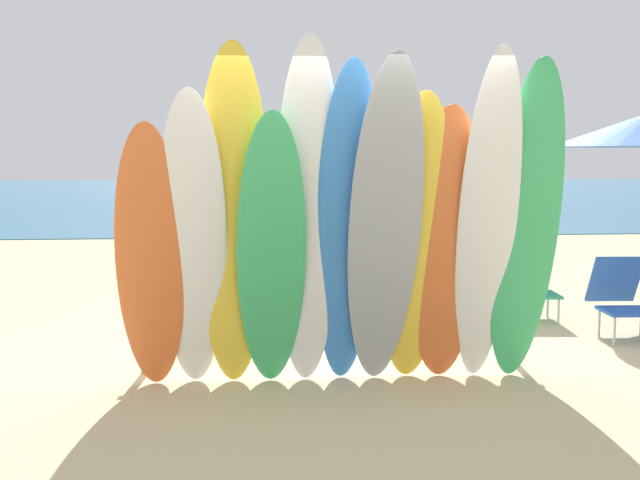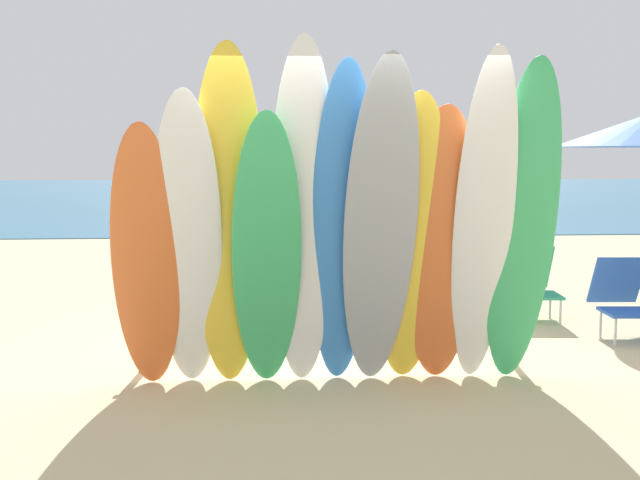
{
  "view_description": "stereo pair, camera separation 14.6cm",
  "coord_description": "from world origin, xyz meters",
  "px_view_note": "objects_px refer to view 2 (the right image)",
  "views": [
    {
      "loc": [
        -0.71,
        -6.47,
        1.8
      ],
      "look_at": [
        0.0,
        1.35,
        0.95
      ],
      "focal_mm": 44.13,
      "sensor_mm": 36.0,
      "label": 1
    },
    {
      "loc": [
        -0.57,
        -6.48,
        1.8
      ],
      "look_at": [
        0.0,
        1.35,
        0.95
      ],
      "focal_mm": 44.13,
      "sensor_mm": 36.0,
      "label": 2
    }
  ],
  "objects_px": {
    "surfboard_rack": "(332,314)",
    "surfboard_white_4": "(303,217)",
    "surfboard_white_9": "(484,222)",
    "surfboard_yellow_7": "(412,241)",
    "surfboard_yellow_2": "(228,220)",
    "beachgoer_by_water": "(305,203)",
    "beach_chair_blue": "(532,281)",
    "surfboard_green_3": "(267,253)",
    "distant_boat": "(480,207)",
    "surfboard_blue_5": "(342,227)",
    "surfboard_white_1": "(188,243)",
    "beachgoer_strolling": "(180,201)",
    "beachgoer_photographing": "(427,214)",
    "surfboard_grey_6": "(381,226)",
    "surfboard_green_10": "(523,225)",
    "surfboard_orange_0": "(146,259)",
    "surfboard_orange_8": "(441,247)",
    "beach_chair_red": "(623,296)"
  },
  "relations": [
    {
      "from": "beach_chair_red",
      "to": "distant_boat",
      "type": "relative_size",
      "value": 0.18
    },
    {
      "from": "surfboard_rack",
      "to": "surfboard_white_4",
      "type": "bearing_deg",
      "value": -115.63
    },
    {
      "from": "surfboard_yellow_2",
      "to": "beachgoer_by_water",
      "type": "relative_size",
      "value": 1.6
    },
    {
      "from": "surfboard_green_10",
      "to": "beach_chair_red",
      "type": "distance_m",
      "value": 2.3
    },
    {
      "from": "surfboard_yellow_2",
      "to": "beachgoer_photographing",
      "type": "bearing_deg",
      "value": 63.18
    },
    {
      "from": "surfboard_white_4",
      "to": "beach_chair_blue",
      "type": "height_order",
      "value": "surfboard_white_4"
    },
    {
      "from": "surfboard_white_4",
      "to": "surfboard_blue_5",
      "type": "relative_size",
      "value": 1.06
    },
    {
      "from": "surfboard_white_9",
      "to": "beachgoer_by_water",
      "type": "height_order",
      "value": "surfboard_white_9"
    },
    {
      "from": "surfboard_orange_0",
      "to": "beachgoer_by_water",
      "type": "xyz_separation_m",
      "value": [
        1.61,
        7.98,
        -0.07
      ]
    },
    {
      "from": "beach_chair_blue",
      "to": "distant_boat",
      "type": "distance_m",
      "value": 16.5
    },
    {
      "from": "distant_boat",
      "to": "surfboard_green_3",
      "type": "bearing_deg",
      "value": -110.23
    },
    {
      "from": "surfboard_orange_8",
      "to": "surfboard_grey_6",
      "type": "bearing_deg",
      "value": -162.84
    },
    {
      "from": "surfboard_yellow_2",
      "to": "beach_chair_red",
      "type": "distance_m",
      "value": 4.15
    },
    {
      "from": "surfboard_orange_0",
      "to": "surfboard_white_9",
      "type": "xyz_separation_m",
      "value": [
        2.55,
        -0.07,
        0.27
      ]
    },
    {
      "from": "surfboard_white_4",
      "to": "distant_boat",
      "type": "height_order",
      "value": "surfboard_white_4"
    },
    {
      "from": "surfboard_yellow_2",
      "to": "beachgoer_strolling",
      "type": "relative_size",
      "value": 1.51
    },
    {
      "from": "beachgoer_by_water",
      "to": "distant_boat",
      "type": "relative_size",
      "value": 0.37
    },
    {
      "from": "surfboard_yellow_2",
      "to": "surfboard_white_4",
      "type": "relative_size",
      "value": 0.98
    },
    {
      "from": "beach_chair_red",
      "to": "surfboard_yellow_7",
      "type": "bearing_deg",
      "value": -145.53
    },
    {
      "from": "surfboard_green_10",
      "to": "distant_boat",
      "type": "relative_size",
      "value": 0.57
    },
    {
      "from": "surfboard_yellow_7",
      "to": "surfboard_orange_0",
      "type": "bearing_deg",
      "value": 177.86
    },
    {
      "from": "surfboard_rack",
      "to": "beachgoer_by_water",
      "type": "xyz_separation_m",
      "value": [
        0.17,
        7.42,
        0.48
      ]
    },
    {
      "from": "surfboard_white_9",
      "to": "surfboard_yellow_7",
      "type": "bearing_deg",
      "value": 169.7
    },
    {
      "from": "surfboard_white_9",
      "to": "beach_chair_blue",
      "type": "xyz_separation_m",
      "value": [
        1.27,
        2.49,
        -0.87
      ]
    },
    {
      "from": "surfboard_yellow_2",
      "to": "beachgoer_by_water",
      "type": "height_order",
      "value": "surfboard_yellow_2"
    },
    {
      "from": "beachgoer_by_water",
      "to": "beach_chair_blue",
      "type": "distance_m",
      "value": 6.0
    },
    {
      "from": "surfboard_white_1",
      "to": "surfboard_white_4",
      "type": "bearing_deg",
      "value": -1.68
    },
    {
      "from": "surfboard_yellow_2",
      "to": "surfboard_blue_5",
      "type": "distance_m",
      "value": 0.87
    },
    {
      "from": "surfboard_yellow_7",
      "to": "surfboard_yellow_2",
      "type": "bearing_deg",
      "value": 177.72
    },
    {
      "from": "surfboard_orange_0",
      "to": "beachgoer_strolling",
      "type": "height_order",
      "value": "surfboard_orange_0"
    },
    {
      "from": "surfboard_grey_6",
      "to": "surfboard_white_9",
      "type": "distance_m",
      "value": 0.79
    },
    {
      "from": "surfboard_white_9",
      "to": "beach_chair_blue",
      "type": "distance_m",
      "value": 2.93
    },
    {
      "from": "surfboard_white_1",
      "to": "beachgoer_strolling",
      "type": "xyz_separation_m",
      "value": [
        -0.88,
        7.88,
        -0.13
      ]
    },
    {
      "from": "surfboard_grey_6",
      "to": "beachgoer_photographing",
      "type": "xyz_separation_m",
      "value": [
        1.74,
        6.54,
        -0.42
      ]
    },
    {
      "from": "surfboard_white_4",
      "to": "surfboard_green_10",
      "type": "relative_size",
      "value": 1.05
    },
    {
      "from": "surfboard_green_10",
      "to": "surfboard_yellow_7",
      "type": "bearing_deg",
      "value": 171.79
    },
    {
      "from": "surfboard_white_4",
      "to": "surfboard_orange_8",
      "type": "bearing_deg",
      "value": 2.26
    },
    {
      "from": "surfboard_yellow_7",
      "to": "distant_boat",
      "type": "distance_m",
      "value": 19.31
    },
    {
      "from": "surfboard_white_4",
      "to": "surfboard_orange_0",
      "type": "bearing_deg",
      "value": -179.8
    },
    {
      "from": "surfboard_orange_0",
      "to": "surfboard_white_4",
      "type": "height_order",
      "value": "surfboard_white_4"
    },
    {
      "from": "surfboard_rack",
      "to": "beachgoer_strolling",
      "type": "relative_size",
      "value": 1.87
    },
    {
      "from": "surfboard_green_3",
      "to": "surfboard_white_4",
      "type": "bearing_deg",
      "value": 5.69
    },
    {
      "from": "beach_chair_blue",
      "to": "surfboard_green_3",
      "type": "bearing_deg",
      "value": -135.62
    },
    {
      "from": "surfboard_green_10",
      "to": "beach_chair_blue",
      "type": "distance_m",
      "value": 2.76
    },
    {
      "from": "surfboard_yellow_7",
      "to": "beachgoer_photographing",
      "type": "height_order",
      "value": "surfboard_yellow_7"
    },
    {
      "from": "surfboard_white_4",
      "to": "beach_chair_blue",
      "type": "xyz_separation_m",
      "value": [
        2.64,
        2.42,
        -0.91
      ]
    },
    {
      "from": "beachgoer_strolling",
      "to": "beachgoer_by_water",
      "type": "height_order",
      "value": "beachgoer_strolling"
    },
    {
      "from": "surfboard_green_10",
      "to": "surfboard_white_9",
      "type": "bearing_deg",
      "value": -176.58
    },
    {
      "from": "surfboard_white_1",
      "to": "beachgoer_by_water",
      "type": "distance_m",
      "value": 8.09
    },
    {
      "from": "distant_boat",
      "to": "surfboard_yellow_7",
      "type": "bearing_deg",
      "value": -107.18
    }
  ]
}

